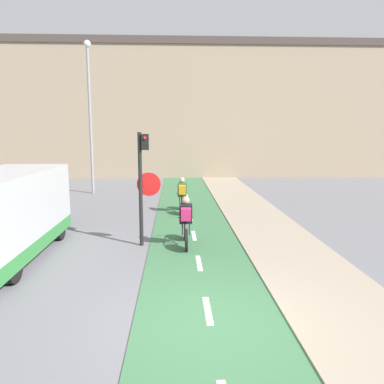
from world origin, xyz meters
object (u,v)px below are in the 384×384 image
Objects in this scene: cyclist_far at (182,196)px; van at (3,217)px; street_lamp_far at (90,104)px; traffic_light_pole at (143,177)px; cyclist_near at (186,222)px.

van reaches higher than cyclist_far.
traffic_light_pole is at bearing -69.82° from street_lamp_far.
cyclist_far is at bearing -47.53° from street_lamp_far.
street_lamp_far reaches higher than van.
traffic_light_pole reaches higher than van.
cyclist_near is at bearing -6.87° from traffic_light_pole.
traffic_light_pole is 1.77m from cyclist_near.
van is (-3.51, -0.97, -0.90)m from traffic_light_pole.
street_lamp_far reaches higher than cyclist_near.
van is at bearing -170.06° from cyclist_near.
street_lamp_far is at bearing 132.47° from cyclist_far.
van is (-4.69, -5.36, 0.41)m from cyclist_far.
cyclist_near is at bearing 9.94° from van.
van is at bearing -90.14° from street_lamp_far.
van reaches higher than cyclist_near.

